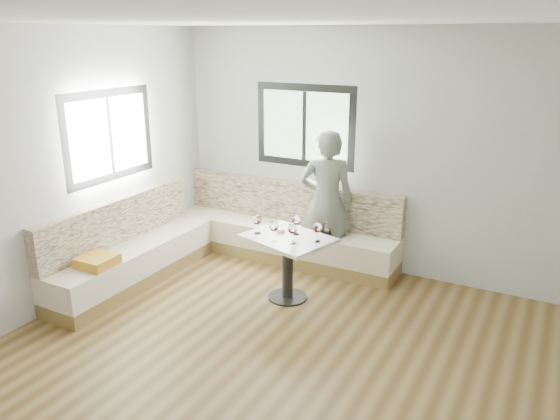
# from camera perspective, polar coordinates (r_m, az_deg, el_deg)

# --- Properties ---
(room) EXTENTS (5.01, 5.01, 2.81)m
(room) POSITION_cam_1_polar(r_m,az_deg,el_deg) (4.23, -1.66, 0.09)
(room) COLOR brown
(room) RESTS_ON ground
(banquette) EXTENTS (2.90, 2.80, 0.95)m
(banquette) POSITION_cam_1_polar(r_m,az_deg,el_deg) (6.59, -6.25, -3.30)
(banquette) COLOR olive
(banquette) RESTS_ON ground
(table) EXTENTS (1.00, 0.88, 0.70)m
(table) POSITION_cam_1_polar(r_m,az_deg,el_deg) (5.73, 0.82, -4.46)
(table) COLOR black
(table) RESTS_ON ground
(person) EXTENTS (0.73, 0.61, 1.70)m
(person) POSITION_cam_1_polar(r_m,az_deg,el_deg) (6.34, 4.88, 0.86)
(person) COLOR slate
(person) RESTS_ON ground
(olive_ramekin) EXTENTS (0.09, 0.09, 0.04)m
(olive_ramekin) POSITION_cam_1_polar(r_m,az_deg,el_deg) (5.79, 0.07, -2.11)
(olive_ramekin) COLOR white
(olive_ramekin) RESTS_ON table
(wine_glass_a) EXTENTS (0.10, 0.10, 0.21)m
(wine_glass_a) POSITION_cam_1_polar(r_m,az_deg,el_deg) (5.71, -2.39, -1.07)
(wine_glass_a) COLOR white
(wine_glass_a) RESTS_ON table
(wine_glass_b) EXTENTS (0.10, 0.10, 0.21)m
(wine_glass_b) POSITION_cam_1_polar(r_m,az_deg,el_deg) (5.50, -0.65, -1.77)
(wine_glass_b) COLOR white
(wine_glass_b) RESTS_ON table
(wine_glass_c) EXTENTS (0.10, 0.10, 0.21)m
(wine_glass_c) POSITION_cam_1_polar(r_m,az_deg,el_deg) (5.44, 1.31, -2.03)
(wine_glass_c) COLOR white
(wine_glass_c) RESTS_ON table
(wine_glass_d) EXTENTS (0.10, 0.10, 0.21)m
(wine_glass_d) POSITION_cam_1_polar(r_m,az_deg,el_deg) (5.68, 1.70, -1.15)
(wine_glass_d) COLOR white
(wine_glass_d) RESTS_ON table
(wine_glass_e) EXTENTS (0.10, 0.10, 0.21)m
(wine_glass_e) POSITION_cam_1_polar(r_m,az_deg,el_deg) (5.49, 3.90, -1.88)
(wine_glass_e) COLOR white
(wine_glass_e) RESTS_ON table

